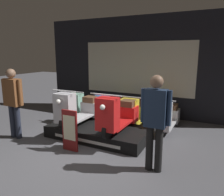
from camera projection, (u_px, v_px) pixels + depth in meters
The scene contains 12 objects.
ground_plane at pixel (70, 160), 4.23m from camera, with size 30.00×30.00×0.00m, color #4C4C51.
shop_wall_back at pixel (137, 67), 7.14m from camera, with size 6.73×0.09×3.20m.
display_platform at pixel (98, 132), 5.35m from camera, with size 2.44×1.16×0.28m.
scooter_display_left at pixel (78, 109), 5.45m from camera, with size 0.62×1.58×0.95m.
scooter_display_right at pixel (118, 115), 4.98m from camera, with size 0.62×1.58×0.95m.
scooter_backrow_0 at pixel (85, 106), 6.92m from camera, with size 0.62×1.58×0.95m.
scooter_backrow_1 at pixel (109, 109), 6.55m from camera, with size 0.62×1.58×0.95m.
scooter_backrow_2 at pixel (136, 113), 6.17m from camera, with size 0.62×1.58×0.95m.
scooter_backrow_3 at pixel (166, 117), 5.80m from camera, with size 0.62×1.58×0.95m.
person_left_browsing at pixel (13, 98), 5.18m from camera, with size 0.57×0.23×1.68m.
person_right_browsing at pixel (155, 117), 3.68m from camera, with size 0.52×0.22×1.69m.
price_sign_board at pixel (70, 130), 4.57m from camera, with size 0.37×0.04×0.89m.
Camera 1 is at (2.46, -3.13, 2.05)m, focal length 35.00 mm.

